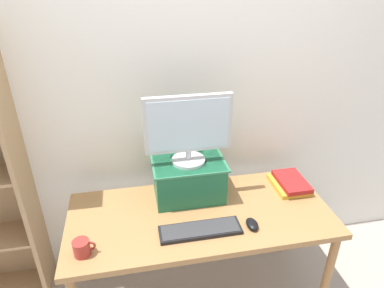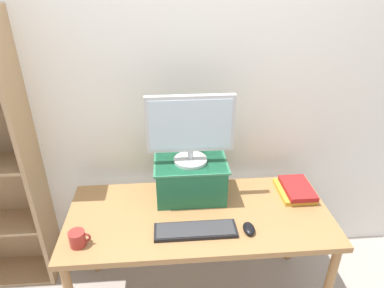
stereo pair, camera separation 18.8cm
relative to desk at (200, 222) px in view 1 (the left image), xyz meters
name	(u,v)px [view 1 (the left image)]	position (x,y,z in m)	size (l,w,h in m)	color
back_wall	(185,92)	(0.00, 0.49, 0.65)	(7.00, 0.08, 2.60)	silver
desk	(200,222)	(0.00, 0.00, 0.00)	(1.55, 0.68, 0.72)	#9E7042
riser_box	(189,178)	(-0.04, 0.19, 0.20)	(0.44, 0.31, 0.25)	#1E6642
computer_monitor	(188,128)	(-0.04, 0.18, 0.54)	(0.51, 0.20, 0.42)	#B7B7BA
keyboard	(200,230)	(-0.04, -0.16, 0.09)	(0.45, 0.14, 0.02)	black
computer_mouse	(252,224)	(0.26, -0.17, 0.09)	(0.06, 0.10, 0.04)	black
book_stack	(290,183)	(0.63, 0.15, 0.10)	(0.21, 0.28, 0.06)	gold
coffee_mug	(82,248)	(-0.65, -0.20, 0.12)	(0.11, 0.09, 0.09)	#9E2D28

